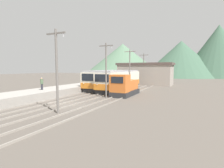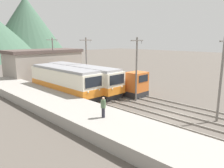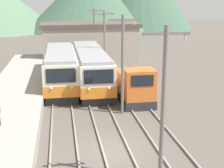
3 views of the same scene
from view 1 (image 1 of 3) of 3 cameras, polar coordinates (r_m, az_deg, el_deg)
ground_plane at (r=19.34m, az=-14.30°, el=-6.45°), size 200.00×200.00×0.00m
platform_left at (r=23.73m, az=-25.96°, el=-3.50°), size 4.50×54.00×0.96m
track_left at (r=21.07m, az=-19.74°, el=-5.44°), size 1.54×60.00×0.14m
track_center at (r=19.20m, az=-13.84°, el=-6.31°), size 1.54×60.00×0.14m
track_right at (r=17.46m, az=-6.18°, el=-7.33°), size 1.54×60.00×0.14m
commuter_train_left at (r=31.78m, az=-2.09°, el=1.18°), size 2.84×11.60×3.49m
commuter_train_center at (r=30.76m, az=2.70°, el=1.03°), size 2.84×13.43×3.47m
shunting_locomotive at (r=24.66m, az=4.14°, el=-0.97°), size 2.40×5.91×3.00m
catenary_mast_near at (r=15.39m, az=-17.57°, el=4.97°), size 2.00×0.20×7.06m
catenary_mast_mid at (r=22.66m, az=-1.93°, el=5.20°), size 2.00×0.20×7.06m
catenary_mast_far at (r=30.77m, az=5.82°, el=5.17°), size 2.00×0.20×7.06m
catenary_mast_distant at (r=39.20m, az=10.29°, el=5.11°), size 2.00×0.20×7.06m
person_on_platform at (r=25.11m, az=-21.95°, el=0.24°), size 0.38×0.38×1.63m
station_building at (r=41.90m, az=10.82°, el=3.33°), size 12.60×6.30×5.07m
mountain_backdrop at (r=89.23m, az=15.77°, el=8.40°), size 81.37×43.14×22.32m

